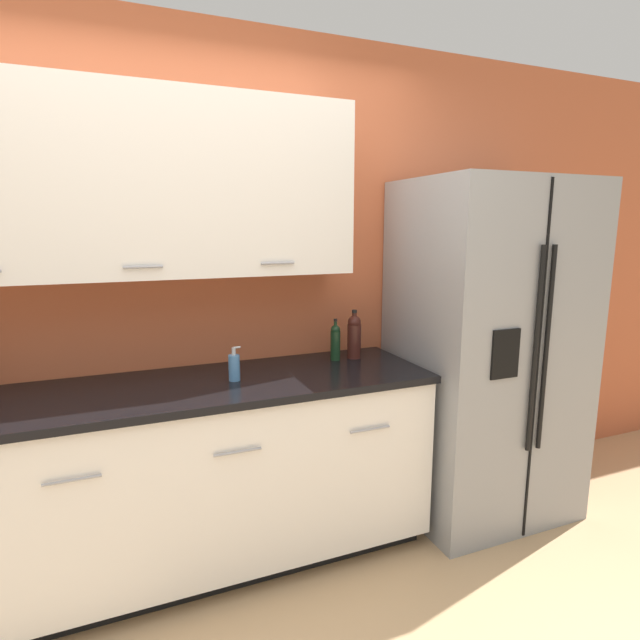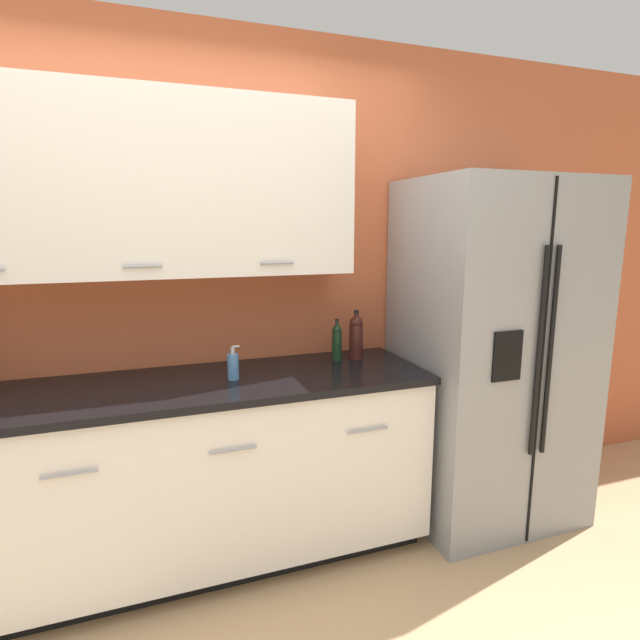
% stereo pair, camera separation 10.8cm
% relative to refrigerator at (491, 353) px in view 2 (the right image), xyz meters
% --- Properties ---
extents(wall_back, '(10.00, 0.39, 2.60)m').
position_rel_refrigerator_xyz_m(wall_back, '(-1.62, 0.35, 0.51)').
color(wall_back, '#BC5B38').
rests_on(wall_back, ground_plane).
extents(counter_unit, '(2.59, 0.64, 0.92)m').
position_rel_refrigerator_xyz_m(counter_unit, '(-1.79, 0.06, -0.47)').
color(counter_unit, black).
rests_on(counter_unit, ground_plane).
extents(refrigerator, '(0.93, 0.77, 1.87)m').
position_rel_refrigerator_xyz_m(refrigerator, '(0.00, 0.00, 0.00)').
color(refrigerator, gray).
rests_on(refrigerator, ground_plane).
extents(wine_bottle, '(0.07, 0.07, 0.26)m').
position_rel_refrigerator_xyz_m(wine_bottle, '(-0.73, 0.19, 0.11)').
color(wine_bottle, '#3D1914').
rests_on(wine_bottle, counter_unit).
extents(soap_dispenser, '(0.06, 0.05, 0.16)m').
position_rel_refrigerator_xyz_m(soap_dispenser, '(-1.43, 0.03, 0.05)').
color(soap_dispenser, '#4C7FB2').
rests_on(soap_dispenser, counter_unit).
extents(oil_bottle, '(0.05, 0.05, 0.22)m').
position_rel_refrigerator_xyz_m(oil_bottle, '(-0.85, 0.19, 0.09)').
color(oil_bottle, black).
rests_on(oil_bottle, counter_unit).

